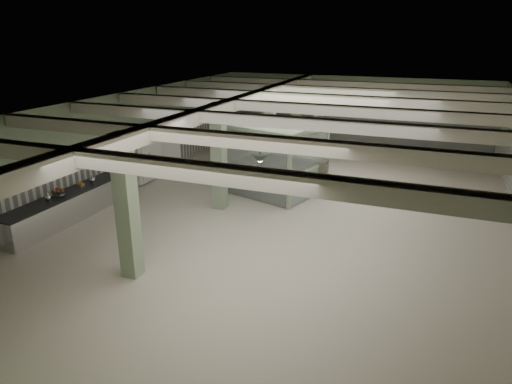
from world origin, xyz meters
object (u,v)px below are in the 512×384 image
(walkin_cooler, at_px, (150,153))
(filing_cabinet, at_px, (321,177))
(prep_counter, at_px, (67,207))
(guard_booth, at_px, (274,146))

(walkin_cooler, xyz_separation_m, filing_cabinet, (6.99, 0.77, -0.42))
(prep_counter, distance_m, walkin_cooler, 4.87)
(prep_counter, height_order, filing_cabinet, filing_cabinet)
(guard_booth, bearing_deg, filing_cabinet, 31.80)
(filing_cabinet, bearing_deg, prep_counter, -142.46)
(prep_counter, bearing_deg, guard_booth, 44.52)
(prep_counter, distance_m, guard_booth, 7.41)
(filing_cabinet, bearing_deg, guard_booth, -165.65)
(walkin_cooler, bearing_deg, prep_counter, -89.01)
(filing_cabinet, bearing_deg, walkin_cooler, -175.22)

